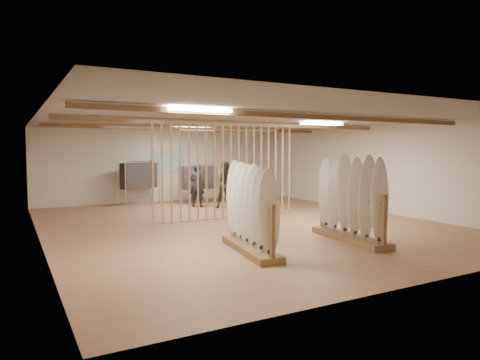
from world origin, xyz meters
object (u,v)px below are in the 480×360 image
rack_right (350,212)px  clothing_rack_a (139,176)px  rack_left (251,221)px  clothing_rack_b (199,177)px  shopper_a (197,182)px  shopper_b (226,182)px

rack_right → clothing_rack_a: size_ratio=1.45×
rack_left → clothing_rack_a: bearing=98.2°
clothing_rack_a → clothing_rack_b: size_ratio=1.09×
rack_left → clothing_rack_b: 7.94m
shopper_a → shopper_b: bearing=172.3°
rack_left → rack_right: rack_right is taller
shopper_a → shopper_b: 1.10m
rack_right → clothing_rack_b: bearing=99.7°
clothing_rack_b → shopper_a: size_ratio=0.86×
rack_left → clothing_rack_a: rack_left is taller
rack_right → shopper_a: rack_right is taller
shopper_b → clothing_rack_a: bearing=153.1°
rack_right → clothing_rack_b: (-0.33, 7.76, 0.34)m
shopper_b → clothing_rack_b: bearing=120.0°
rack_left → clothing_rack_b: rack_left is taller
shopper_b → rack_right: bearing=-71.9°
clothing_rack_b → shopper_b: bearing=-77.8°
rack_right → clothing_rack_b: rack_right is taller
rack_left → clothing_rack_a: (0.09, 8.41, 0.46)m
rack_right → rack_left: bearing=-175.7°
rack_right → clothing_rack_a: bearing=112.9°
shopper_b → shopper_a: bearing=153.4°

